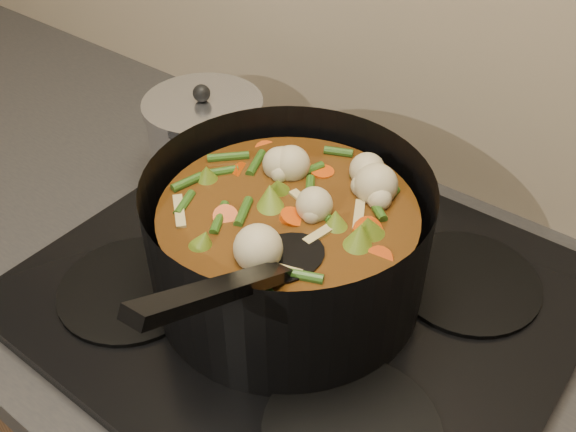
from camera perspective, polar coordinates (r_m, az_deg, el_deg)
The scene contains 3 objects.
stovetop at distance 0.80m, azimuth 1.10°, elevation -6.69°, with size 0.62×0.54×0.03m.
stockpot at distance 0.74m, azimuth -0.00°, elevation -2.28°, with size 0.36×0.45×0.24m.
saucepan at distance 0.96m, azimuth -7.33°, elevation 7.11°, with size 0.17×0.17×0.14m.
Camera 1 is at (0.32, 1.48, 1.50)m, focal length 40.00 mm.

